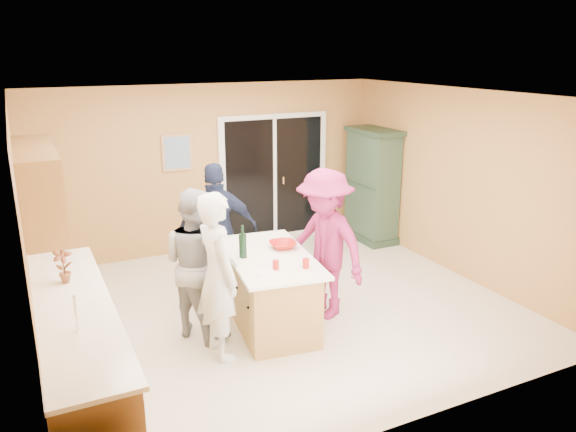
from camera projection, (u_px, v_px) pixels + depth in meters
name	position (u px, v px, depth m)	size (l,w,h in m)	color
floor	(281.00, 308.00, 6.99)	(5.50, 5.50, 0.00)	beige
ceiling	(280.00, 95.00, 6.24)	(5.50, 5.00, 0.10)	white
wall_back	(212.00, 168.00, 8.77)	(5.50, 0.10, 2.60)	tan
wall_front	(414.00, 285.00, 4.46)	(5.50, 0.10, 2.60)	tan
wall_left	(25.00, 241.00, 5.46)	(0.10, 5.00, 2.60)	tan
wall_right	(460.00, 184.00, 7.77)	(0.10, 5.00, 2.60)	tan
left_cabinet_run	(80.00, 362.00, 4.92)	(0.65, 3.05, 1.24)	#B38F45
upper_cabinets	(38.00, 186.00, 5.19)	(0.35, 1.60, 0.75)	#B38F45
sliding_door	(274.00, 178.00, 9.25)	(1.90, 0.07, 2.10)	silver
framed_picture	(177.00, 152.00, 8.43)	(0.46, 0.04, 0.56)	#AA7F55
kitchen_island	(270.00, 293.00, 6.45)	(1.11, 1.76, 0.87)	#B38F45
green_hutch	(372.00, 187.00, 9.26)	(0.54, 1.02, 1.87)	#213625
woman_white	(218.00, 276.00, 5.70)	(0.64, 0.42, 1.77)	silver
woman_grey	(197.00, 263.00, 6.14)	(0.82, 0.64, 1.69)	#969698
woman_navy	(217.00, 231.00, 7.13)	(1.03, 0.43, 1.75)	#1A2039
woman_magenta	(325.00, 244.00, 6.58)	(1.16, 0.67, 1.80)	#8D1E4A
serving_bowl	(283.00, 245.00, 6.53)	(0.31, 0.31, 0.08)	#AA1B12
tulip_vase	(63.00, 265.00, 5.34)	(0.19, 0.13, 0.36)	red
tumbler_near	(306.00, 263.00, 5.93)	(0.07, 0.07, 0.10)	#AA1B12
tumbler_far	(276.00, 265.00, 5.89)	(0.07, 0.07, 0.10)	#AA1B12
wine_bottle	(243.00, 245.00, 6.21)	(0.09, 0.09, 0.37)	black
white_plate	(264.00, 272.00, 5.81)	(0.21, 0.21, 0.01)	white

